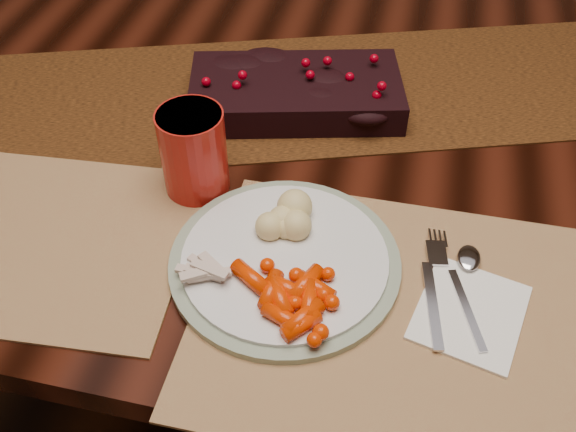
% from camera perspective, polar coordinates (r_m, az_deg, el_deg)
% --- Properties ---
extents(floor, '(5.00, 5.00, 0.00)m').
position_cam_1_polar(floor, '(1.56, 3.17, -14.35)').
color(floor, black).
rests_on(floor, ground).
extents(dining_table, '(1.80, 1.00, 0.75)m').
position_cam_1_polar(dining_table, '(1.25, 3.85, -5.70)').
color(dining_table, black).
rests_on(dining_table, floor).
extents(table_runner, '(1.63, 0.84, 0.00)m').
position_cam_1_polar(table_runner, '(1.07, 8.59, 11.26)').
color(table_runner, black).
rests_on(table_runner, dining_table).
extents(centerpiece, '(0.35, 0.24, 0.06)m').
position_cam_1_polar(centerpiece, '(1.00, 0.70, 11.31)').
color(centerpiece, black).
rests_on(centerpiece, table_runner).
extents(placemat_main, '(0.50, 0.37, 0.00)m').
position_cam_1_polar(placemat_main, '(0.74, 11.21, -8.96)').
color(placemat_main, olive).
rests_on(placemat_main, dining_table).
extents(placemat_second, '(0.43, 0.33, 0.00)m').
position_cam_1_polar(placemat_second, '(0.87, -22.05, -1.75)').
color(placemat_second, '#9A6344').
rests_on(placemat_second, dining_table).
extents(dinner_plate, '(0.33, 0.33, 0.02)m').
position_cam_1_polar(dinner_plate, '(0.77, -0.29, -3.98)').
color(dinner_plate, white).
rests_on(dinner_plate, placemat_main).
extents(baby_carrots, '(0.12, 0.11, 0.02)m').
position_cam_1_polar(baby_carrots, '(0.72, -0.62, -6.75)').
color(baby_carrots, red).
rests_on(baby_carrots, dinner_plate).
extents(mashed_potatoes, '(0.10, 0.10, 0.05)m').
position_cam_1_polar(mashed_potatoes, '(0.78, -0.39, 0.34)').
color(mashed_potatoes, beige).
rests_on(mashed_potatoes, dinner_plate).
extents(turkey_shreds, '(0.07, 0.06, 0.01)m').
position_cam_1_polar(turkey_shreds, '(0.75, -7.46, -4.60)').
color(turkey_shreds, tan).
rests_on(turkey_shreds, dinner_plate).
extents(napkin, '(0.14, 0.15, 0.00)m').
position_cam_1_polar(napkin, '(0.76, 15.86, -8.26)').
color(napkin, white).
rests_on(napkin, placemat_main).
extents(fork, '(0.05, 0.16, 0.00)m').
position_cam_1_polar(fork, '(0.76, 12.81, -6.48)').
color(fork, white).
rests_on(fork, napkin).
extents(spoon, '(0.07, 0.14, 0.00)m').
position_cam_1_polar(spoon, '(0.77, 15.67, -6.57)').
color(spoon, silver).
rests_on(spoon, napkin).
extents(red_cup, '(0.09, 0.09, 0.12)m').
position_cam_1_polar(red_cup, '(0.84, -8.39, 5.67)').
color(red_cup, '#AF1B13').
rests_on(red_cup, placemat_main).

